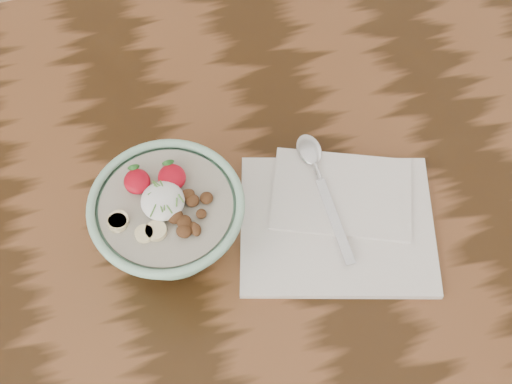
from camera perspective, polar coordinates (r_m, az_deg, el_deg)
table at (r=95.91cm, az=-7.44°, el=-6.19°), size 160.00×90.00×75.00cm
breakfast_bowl at (r=81.74cm, az=-6.97°, el=-2.28°), size 17.44×17.44×11.67cm
napkin at (r=87.89cm, az=6.57°, el=-2.09°), size 27.83×24.77×1.44cm
spoon at (r=89.92cm, az=4.76°, el=2.04°), size 3.26×18.94×0.99cm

